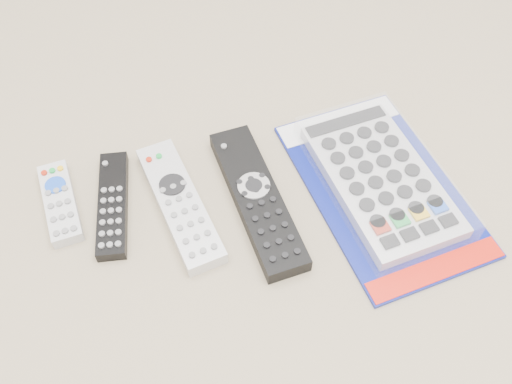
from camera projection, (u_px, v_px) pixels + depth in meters
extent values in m
plane|color=gray|center=(237.00, 208.00, 0.82)|extent=(5.00, 5.00, 0.00)
cube|color=#B7B7B9|center=(60.00, 203.00, 0.82)|extent=(0.06, 0.14, 0.02)
cylinder|color=blue|center=(55.00, 185.00, 0.82)|extent=(0.03, 0.03, 0.00)
cube|color=black|center=(113.00, 204.00, 0.82)|extent=(0.06, 0.18, 0.02)
cube|color=silver|center=(180.00, 203.00, 0.82)|extent=(0.10, 0.23, 0.02)
cylinder|color=black|center=(172.00, 184.00, 0.82)|extent=(0.04, 0.04, 0.00)
cube|color=black|center=(257.00, 198.00, 0.82)|extent=(0.09, 0.26, 0.02)
cylinder|color=silver|center=(254.00, 186.00, 0.82)|extent=(0.05, 0.05, 0.00)
cube|color=navy|center=(381.00, 188.00, 0.84)|extent=(0.25, 0.36, 0.01)
cube|color=silver|center=(338.00, 121.00, 0.92)|extent=(0.20, 0.07, 0.00)
cube|color=red|center=(436.00, 269.00, 0.76)|extent=(0.20, 0.06, 0.00)
cube|color=silver|center=(381.00, 180.00, 0.83)|extent=(0.18, 0.28, 0.02)
cube|color=white|center=(382.00, 176.00, 0.83)|extent=(0.20, 0.29, 0.04)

